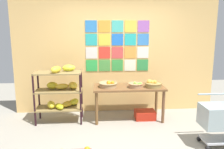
# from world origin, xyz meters

# --- Properties ---
(ground) EXTENTS (9.25, 9.25, 0.00)m
(ground) POSITION_xyz_m (0.00, 0.00, 0.00)
(ground) COLOR gray
(back_wall_with_art) EXTENTS (4.57, 0.07, 2.71)m
(back_wall_with_art) POSITION_xyz_m (0.00, 1.65, 1.36)
(back_wall_with_art) COLOR #E5B568
(back_wall_with_art) RESTS_ON ground
(banana_shelf_unit) EXTENTS (0.94, 0.52, 1.18)m
(banana_shelf_unit) POSITION_xyz_m (-1.18, 1.08, 0.66)
(banana_shelf_unit) COLOR black
(banana_shelf_unit) RESTS_ON ground
(display_table) EXTENTS (1.47, 0.66, 0.72)m
(display_table) POSITION_xyz_m (0.22, 1.10, 0.63)
(display_table) COLOR brown
(display_table) RESTS_ON ground
(fruit_basket_right) EXTENTS (0.39, 0.39, 0.14)m
(fruit_basket_right) POSITION_xyz_m (-0.21, 1.05, 0.78)
(fruit_basket_right) COLOR tan
(fruit_basket_right) RESTS_ON display_table
(fruit_basket_back_left) EXTENTS (0.35, 0.35, 0.16)m
(fruit_basket_back_left) POSITION_xyz_m (0.70, 0.98, 0.78)
(fruit_basket_back_left) COLOR olive
(fruit_basket_back_left) RESTS_ON display_table
(fruit_basket_back_right) EXTENTS (0.30, 0.30, 0.13)m
(fruit_basket_back_right) POSITION_xyz_m (0.34, 0.98, 0.77)
(fruit_basket_back_right) COLOR #A67A54
(fruit_basket_back_right) RESTS_ON display_table
(produce_crate_under_table) EXTENTS (0.42, 0.32, 0.18)m
(produce_crate_under_table) POSITION_xyz_m (0.57, 1.07, 0.09)
(produce_crate_under_table) COLOR #B42313
(produce_crate_under_table) RESTS_ON ground
(shopping_cart) EXTENTS (0.59, 0.47, 0.83)m
(shopping_cart) POSITION_xyz_m (1.53, -0.15, 0.48)
(shopping_cart) COLOR black
(shopping_cart) RESTS_ON ground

